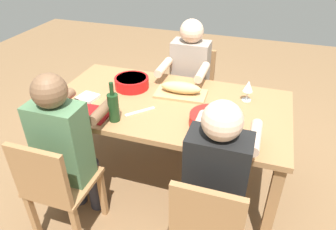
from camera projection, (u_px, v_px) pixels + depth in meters
ground_plane at (168, 175)px, 2.77m from camera, size 8.00×8.00×0.00m
dining_table at (168, 112)px, 2.42m from camera, size 1.81×0.97×0.74m
chair_near_center at (193, 87)px, 3.16m from camera, size 0.40×0.40×0.85m
diner_near_center at (189, 75)px, 2.90m from camera, size 0.41×0.53×1.20m
chair_far_left at (208, 226)px, 1.73m from camera, size 0.40×0.40×0.85m
diner_far_left at (217, 175)px, 1.77m from camera, size 0.41×0.53×1.20m
chair_far_right at (55, 185)px, 2.00m from camera, size 0.40×0.40×0.85m
diner_far_right at (66, 142)px, 2.03m from camera, size 0.41×0.53×1.20m
serving_bowl_greens at (211, 120)px, 2.08m from camera, size 0.30×0.30×0.09m
serving_bowl_salad at (132, 82)px, 2.56m from camera, size 0.28×0.28×0.09m
cutting_board at (181, 94)px, 2.47m from camera, size 0.41×0.24×0.02m
bread_loaf at (181, 88)px, 2.44m from camera, size 0.33×0.13×0.09m
wine_bottle at (113, 107)px, 2.11m from camera, size 0.08×0.08×0.29m
beer_bottle at (54, 95)px, 2.25m from camera, size 0.06×0.06×0.22m
wine_glass at (248, 87)px, 2.34m from camera, size 0.08×0.08×0.17m
placemat_far_right at (88, 113)px, 2.24m from camera, size 0.32×0.23×0.01m
carving_knife at (140, 111)px, 2.26m from camera, size 0.18×0.18×0.01m
napkin_stack at (88, 97)px, 2.42m from camera, size 0.16×0.16×0.02m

